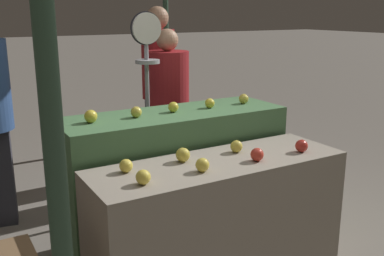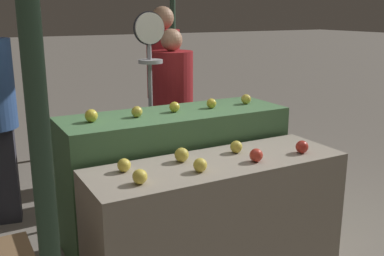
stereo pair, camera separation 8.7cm
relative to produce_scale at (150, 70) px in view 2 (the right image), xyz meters
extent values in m
cylinder|color=#33513D|center=(-1.24, -1.98, 0.13)|extent=(0.07, 0.07, 2.71)
cylinder|color=#33513D|center=(1.13, 1.87, 0.13)|extent=(0.07, 0.07, 2.71)
cube|color=gray|center=(-0.05, -1.16, -0.83)|extent=(1.67, 0.55, 0.79)
cube|color=#4C7A4C|center=(-0.05, -0.56, -0.74)|extent=(1.67, 0.55, 0.98)
sphere|color=yellow|center=(-0.62, -1.27, -0.40)|extent=(0.08, 0.08, 0.08)
sphere|color=yellow|center=(-0.24, -1.26, -0.40)|extent=(0.08, 0.08, 0.08)
sphere|color=red|center=(0.15, -1.27, -0.40)|extent=(0.08, 0.08, 0.08)
sphere|color=#B72D23|center=(0.52, -1.27, -0.40)|extent=(0.08, 0.08, 0.08)
sphere|color=yellow|center=(-0.63, -1.05, -0.40)|extent=(0.08, 0.08, 0.08)
sphere|color=gold|center=(-0.26, -1.05, -0.40)|extent=(0.09, 0.09, 0.09)
sphere|color=gold|center=(0.15, -1.06, -0.40)|extent=(0.08, 0.08, 0.08)
sphere|color=gold|center=(-0.67, -0.56, -0.20)|extent=(0.09, 0.09, 0.09)
sphere|color=gold|center=(-0.35, -0.57, -0.21)|extent=(0.08, 0.08, 0.08)
sphere|color=gold|center=(-0.06, -0.55, -0.21)|extent=(0.08, 0.08, 0.08)
sphere|color=gold|center=(0.25, -0.56, -0.21)|extent=(0.07, 0.07, 0.07)
sphere|color=gold|center=(0.57, -0.56, -0.21)|extent=(0.08, 0.08, 0.08)
cylinder|color=#99999E|center=(0.00, 0.01, -0.43)|extent=(0.04, 0.04, 1.58)
cylinder|color=black|center=(0.00, 0.01, 0.33)|extent=(0.27, 0.01, 0.27)
cylinder|color=silver|center=(0.00, -0.01, 0.33)|extent=(0.25, 0.02, 0.25)
cylinder|color=#99999E|center=(0.00, -0.01, 0.14)|extent=(0.01, 0.01, 0.14)
cylinder|color=#99999E|center=(0.00, -0.01, 0.07)|extent=(0.20, 0.20, 0.03)
cube|color=#2D2D38|center=(0.36, 0.33, -0.87)|extent=(0.35, 0.30, 0.72)
cylinder|color=maroon|center=(0.36, 0.33, -0.20)|extent=(0.54, 0.54, 0.62)
sphere|color=tan|center=(0.36, 0.33, 0.21)|extent=(0.20, 0.20, 0.20)
cube|color=#2D2D38|center=(-1.20, 0.35, -0.83)|extent=(0.30, 0.21, 0.80)
cube|color=#2D2D38|center=(0.50, 0.82, -0.82)|extent=(0.29, 0.21, 0.81)
cylinder|color=maroon|center=(0.50, 0.82, -0.06)|extent=(0.41, 0.41, 0.70)
sphere|color=tan|center=(0.50, 0.82, 0.40)|extent=(0.23, 0.23, 0.23)
camera|label=1|loc=(-1.54, -3.37, 0.47)|focal=42.00mm
camera|label=2|loc=(-1.47, -3.41, 0.47)|focal=42.00mm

